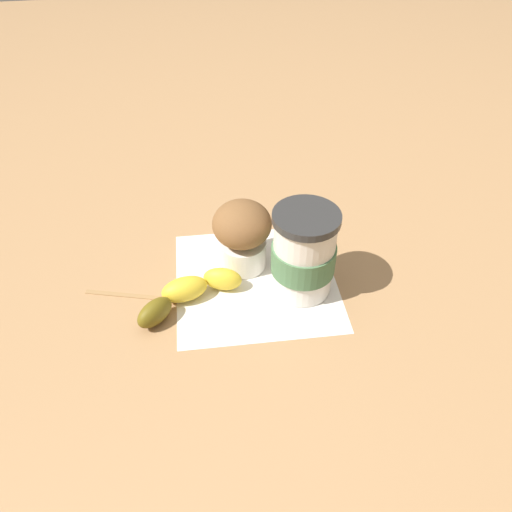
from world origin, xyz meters
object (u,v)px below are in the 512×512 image
at_px(banana, 188,293).
at_px(sugar_packet, 304,220).
at_px(muffin, 242,233).
at_px(coffee_cup, 304,254).

relative_size(banana, sugar_packet, 2.94).
bearing_deg(sugar_packet, banana, 37.43).
bearing_deg(sugar_packet, muffin, 37.52).
relative_size(coffee_cup, banana, 0.83).
relative_size(muffin, banana, 0.70).
bearing_deg(banana, sugar_packet, -142.57).
relative_size(muffin, sugar_packet, 2.05).
xyz_separation_m(banana, sugar_packet, (-0.19, -0.14, -0.01)).
xyz_separation_m(muffin, banana, (0.08, 0.06, -0.04)).
height_order(coffee_cup, banana, coffee_cup).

